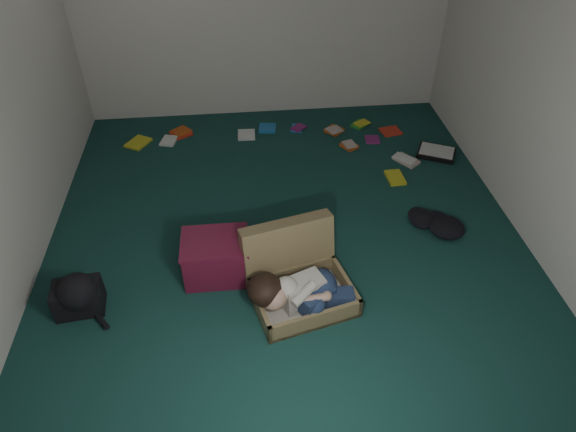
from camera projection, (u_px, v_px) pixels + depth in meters
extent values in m
plane|color=#153C36|center=(286.00, 236.00, 4.39)|extent=(4.50, 4.50, 0.00)
plane|color=white|center=(350.00, 383.00, 1.84)|extent=(4.50, 0.00, 4.50)
plane|color=white|center=(559.00, 84.00, 3.73)|extent=(0.00, 4.50, 4.50)
cube|color=olive|center=(304.00, 297.00, 3.76)|extent=(0.81, 0.66, 0.16)
cube|color=beige|center=(303.00, 301.00, 3.79)|extent=(0.74, 0.59, 0.02)
cube|color=olive|center=(288.00, 251.00, 3.89)|extent=(0.74, 0.38, 0.52)
cube|color=beige|center=(302.00, 291.00, 3.68)|extent=(0.35, 0.27, 0.22)
sphere|color=tan|center=(273.00, 297.00, 3.56)|extent=(0.19, 0.19, 0.19)
ellipsoid|color=black|center=(265.00, 289.00, 3.57)|extent=(0.26, 0.27, 0.22)
ellipsoid|color=#202F4E|center=(321.00, 285.00, 3.73)|extent=(0.23, 0.27, 0.22)
cube|color=#202F4E|center=(317.00, 300.00, 3.63)|extent=(0.29, 0.26, 0.14)
cube|color=#202F4E|center=(337.00, 298.00, 3.68)|extent=(0.25, 0.14, 0.11)
sphere|color=white|center=(347.00, 293.00, 3.74)|extent=(0.11, 0.11, 0.11)
sphere|color=white|center=(351.00, 301.00, 3.70)|extent=(0.10, 0.10, 0.10)
cylinder|color=tan|center=(316.00, 298.00, 3.57)|extent=(0.19, 0.10, 0.07)
cube|color=maroon|center=(216.00, 259.00, 3.95)|extent=(0.49, 0.38, 0.32)
cube|color=maroon|center=(214.00, 242.00, 3.84)|extent=(0.51, 0.40, 0.02)
cube|color=black|center=(436.00, 153.00, 5.37)|extent=(0.46, 0.42, 0.05)
cube|color=white|center=(437.00, 151.00, 5.35)|extent=(0.41, 0.37, 0.01)
cube|color=yellow|center=(138.00, 143.00, 5.54)|extent=(0.20, 0.15, 0.02)
cube|color=red|center=(181.00, 133.00, 5.70)|extent=(0.25, 0.24, 0.02)
cube|color=white|center=(246.00, 135.00, 5.67)|extent=(0.20, 0.24, 0.02)
cube|color=#2170B5|center=(297.00, 128.00, 5.79)|extent=(0.21, 0.24, 0.02)
cube|color=#C74D17|center=(334.00, 131.00, 5.74)|extent=(0.25, 0.24, 0.02)
cube|color=#279228|center=(360.00, 125.00, 5.85)|extent=(0.21, 0.17, 0.02)
cube|color=#86216D|center=(372.00, 139.00, 5.60)|extent=(0.25, 0.25, 0.02)
cube|color=beige|center=(406.00, 161.00, 5.28)|extent=(0.19, 0.23, 0.02)
cube|color=yellow|center=(395.00, 178.00, 5.04)|extent=(0.23, 0.25, 0.02)
cube|color=red|center=(391.00, 131.00, 5.73)|extent=(0.25, 0.23, 0.02)
cube|color=white|center=(169.00, 141.00, 5.58)|extent=(0.23, 0.18, 0.02)
cube|color=#2170B5|center=(267.00, 129.00, 5.78)|extent=(0.25, 0.25, 0.02)
cube|color=#C74D17|center=(349.00, 146.00, 5.49)|extent=(0.17, 0.22, 0.02)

